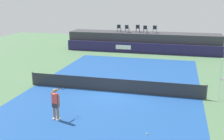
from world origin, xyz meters
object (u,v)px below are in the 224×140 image
object	(u,v)px
net_post_near	(33,78)
spectator_chair_center	(138,28)
spectator_chair_left	(127,28)
spectator_chair_right	(145,29)
net_post_far	(206,92)
umpire_chair	(222,77)
spectator_chair_far_right	(155,29)
spectator_chair_far_left	(119,28)
tennis_player	(56,103)
tennis_ball	(147,134)

from	to	relation	value
net_post_near	spectator_chair_center	bearing A→B (deg)	70.54
spectator_chair_left	spectator_chair_right	bearing A→B (deg)	-0.46
net_post_near	net_post_far	xyz separation A→B (m)	(12.40, 0.00, 0.00)
umpire_chair	spectator_chair_far_right	bearing A→B (deg)	110.48
spectator_chair_far_left	net_post_far	world-z (taller)	spectator_chair_far_left
spectator_chair_right	tennis_player	distance (m)	20.22
umpire_chair	tennis_ball	bearing A→B (deg)	-125.48
spectator_chair_far_left	net_post_far	bearing A→B (deg)	-58.87
spectator_chair_right	spectator_chair_far_right	distance (m)	1.13
net_post_near	net_post_far	distance (m)	12.40
spectator_chair_far_left	net_post_near	size ratio (longest dim) A/B	0.89
umpire_chair	net_post_far	world-z (taller)	umpire_chair
tennis_player	tennis_ball	xyz separation A→B (m)	(4.98, -0.47, -0.92)
spectator_chair_far_left	spectator_chair_center	bearing A→B (deg)	7.44
spectator_chair_far_left	spectator_chair_right	world-z (taller)	same
spectator_chair_left	net_post_near	world-z (taller)	spectator_chair_left
tennis_player	tennis_ball	world-z (taller)	tennis_player
spectator_chair_left	umpire_chair	size ratio (longest dim) A/B	0.32
spectator_chair_far_left	tennis_player	world-z (taller)	spectator_chair_far_left
spectator_chair_right	spectator_chair_far_left	bearing A→B (deg)	175.45
spectator_chair_left	spectator_chair_far_right	distance (m)	3.31
spectator_chair_center	spectator_chair_far_right	distance (m)	2.09
spectator_chair_right	spectator_chair_far_right	xyz separation A→B (m)	(1.09, 0.29, 0.00)
tennis_player	umpire_chair	bearing A→B (deg)	29.67
spectator_chair_left	tennis_ball	xyz separation A→B (m)	(5.02, -20.51, -2.66)
net_post_near	spectator_chair_far_right	bearing A→B (deg)	63.65
spectator_chair_far_left	umpire_chair	distance (m)	18.24
spectator_chair_left	net_post_far	distance (m)	17.19
spectator_chair_far_right	net_post_near	bearing A→B (deg)	-116.35
spectator_chair_center	tennis_player	distance (m)	20.69
spectator_chair_far_left	spectator_chair_left	world-z (taller)	same
spectator_chair_center	spectator_chair_far_right	world-z (taller)	same
spectator_chair_left	spectator_chair_far_right	bearing A→B (deg)	4.74
spectator_chair_left	umpire_chair	bearing A→B (deg)	-58.99
spectator_chair_left	umpire_chair	distance (m)	17.48
spectator_chair_center	net_post_near	distance (m)	16.59
spectator_chair_far_left	tennis_player	distance (m)	20.39
spectator_chair_far_left	tennis_ball	xyz separation A→B (m)	(6.06, -20.75, -2.66)
umpire_chair	spectator_chair_far_left	bearing A→B (deg)	123.42
net_post_near	tennis_player	bearing A→B (deg)	-49.76
spectator_chair_center	umpire_chair	xyz separation A→B (m)	(7.76, -15.49, -1.11)
spectator_chair_far_left	spectator_chair_left	bearing A→B (deg)	-13.06
spectator_chair_center	spectator_chair_right	bearing A→B (deg)	-29.40
spectator_chair_center	umpire_chair	world-z (taller)	spectator_chair_center
spectator_chair_far_left	spectator_chair_center	world-z (taller)	same
spectator_chair_left	net_post_near	size ratio (longest dim) A/B	0.89
spectator_chair_center	net_post_far	world-z (taller)	spectator_chair_center
umpire_chair	tennis_player	bearing A→B (deg)	-150.33
spectator_chair_center	spectator_chair_far_right	bearing A→B (deg)	-7.25
net_post_far	spectator_chair_far_right	bearing A→B (deg)	107.64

